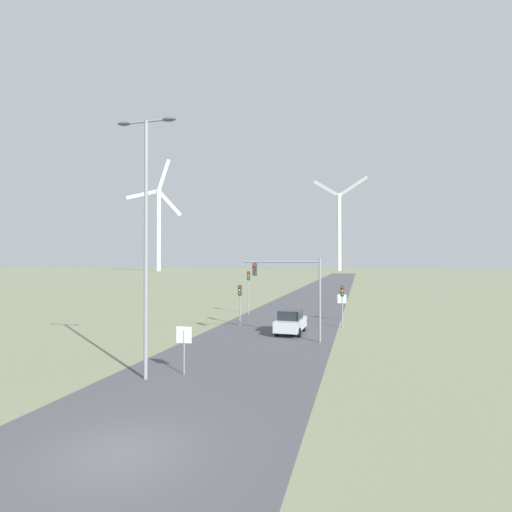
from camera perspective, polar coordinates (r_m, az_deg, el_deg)
ground_plane at (r=13.47m, az=-18.84°, el=-25.08°), size 600.00×600.00×0.00m
road_surface at (r=58.90m, az=8.02°, el=-6.10°), size 10.00×240.00×0.01m
streetlamp at (r=19.61m, az=-15.44°, el=4.86°), size 3.06×0.32×12.27m
stop_sign_near at (r=20.32m, az=-10.24°, el=-11.86°), size 0.81×0.07×2.34m
stop_sign_far at (r=38.04m, az=12.18°, el=-6.50°), size 0.81×0.07×2.44m
traffic_light_post_near_left at (r=34.69m, az=-2.33°, el=-5.68°), size 0.28×0.34×3.46m
traffic_light_post_near_right at (r=34.28m, az=12.22°, el=-5.69°), size 0.28×0.34×3.49m
traffic_light_post_mid_left at (r=41.56m, az=-1.07°, el=-3.88°), size 0.28×0.34×4.46m
traffic_light_mast_overhead at (r=27.97m, az=5.06°, el=-3.51°), size 5.50×0.35×5.75m
car_approaching at (r=30.96m, az=4.97°, el=-9.33°), size 1.96×4.17×1.83m
wind_turbine_far_left at (r=224.42m, az=-13.74°, el=4.80°), size 29.70×7.73×61.02m
wind_turbine_left at (r=225.33m, az=11.79°, el=4.47°), size 30.00×11.88×51.78m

